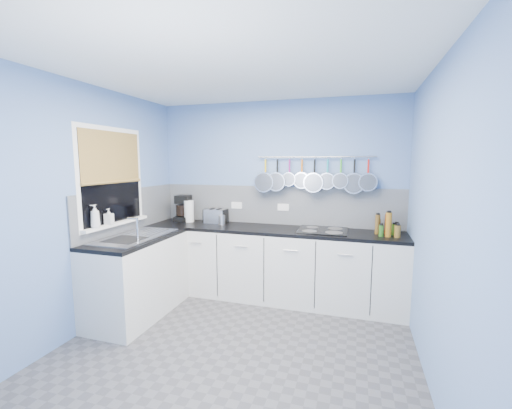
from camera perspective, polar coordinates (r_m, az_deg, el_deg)
The scene contains 46 objects.
floor at distance 3.39m, azimuth -3.19°, elevation -23.37°, with size 3.20×3.00×0.02m, color #47474C.
ceiling at distance 3.02m, azimuth -3.56°, elevation 22.53°, with size 3.20×3.00×0.02m, color white.
wall_back at distance 4.38m, azimuth 3.55°, elevation 1.19°, with size 3.20×0.02×2.50m, color #5B7BB4.
wall_front at distance 1.66m, azimuth -22.23°, elevation -9.69°, with size 3.20×0.02×2.50m, color #5B7BB4.
wall_left at distance 3.82m, azimuth -26.64°, elevation -0.50°, with size 0.02×3.00×2.50m, color #5B7BB4.
wall_right at distance 2.83m, azimuth 28.92°, elevation -3.13°, with size 0.02×3.00×2.50m, color #5B7BB4.
backsplash_back at distance 4.37m, azimuth 3.47°, elevation -0.14°, with size 3.20×0.02×0.50m, color gray.
backsplash_left at distance 4.27m, azimuth -20.79°, elevation -0.80°, with size 0.02×1.80×0.50m, color gray.
cabinet_run_back at distance 4.26m, azimuth 2.47°, elevation -10.29°, with size 3.20×0.60×0.86m, color silver.
worktop_back at distance 4.14m, azimuth 2.50°, elevation -4.34°, with size 3.20×0.60×0.04m, color black.
cabinet_run_left at distance 4.03m, azimuth -19.68°, elevation -11.77°, with size 0.60×1.20×0.86m, color silver.
worktop_left at distance 3.90m, azimuth -19.96°, elevation -5.51°, with size 0.60×1.20×0.04m, color black.
window_frame at distance 3.99m, azimuth -23.55°, elevation 4.31°, with size 0.01×1.00×1.10m, color white.
window_glass at distance 3.99m, azimuth -23.50°, elevation 4.31°, with size 0.01×0.90×1.00m, color black.
bamboo_blind at distance 3.98m, azimuth -23.57°, elevation 7.55°, with size 0.01×0.90×0.55m, color olive.
window_sill at distance 4.03m, azimuth -22.90°, elevation -3.01°, with size 0.10×0.98×0.03m, color white.
sink_unit at distance 3.90m, azimuth -19.98°, elevation -5.17°, with size 0.50×0.95×0.01m, color silver.
mixer_tap at distance 3.64m, azimuth -19.76°, elevation -4.01°, with size 0.12×0.08×0.26m, color silver, non-canonical shape.
socket_left at distance 4.52m, azimuth -3.35°, elevation -0.14°, with size 0.15×0.01×0.09m, color white.
socket_right at distance 4.34m, azimuth 4.71°, elevation -0.47°, with size 0.15×0.01×0.09m, color white.
pot_rail at distance 4.21m, azimuth 10.11°, elevation 8.07°, with size 0.02×0.02×1.45m, color silver.
soap_bottle_a at distance 3.75m, azimuth -25.99°, elevation -1.82°, with size 0.09×0.09×0.24m, color white.
soap_bottle_b at distance 3.90m, azimuth -24.02°, elevation -1.89°, with size 0.08×0.08×0.17m, color white.
paper_towel at distance 4.63m, azimuth -11.45°, elevation -1.15°, with size 0.13×0.13×0.29m, color white.
coffee_maker at distance 4.71m, azimuth -12.52°, elevation -0.63°, with size 0.20×0.22×0.36m, color black, non-canonical shape.
toaster at distance 4.51m, azimuth -6.95°, elevation -1.97°, with size 0.29×0.16×0.19m, color silver.
canister at distance 4.36m, azimuth -5.92°, elevation -2.66°, with size 0.09×0.09×0.13m, color silver.
hob at distance 4.05m, azimuth 11.42°, elevation -4.38°, with size 0.58×0.51×0.01m, color black.
pan_0 at distance 4.33m, azimuth 1.62°, elevation 5.18°, with size 0.26×0.12×0.45m, color silver, non-canonical shape.
pan_1 at distance 4.29m, azimuth 3.67°, elevation 5.25°, with size 0.24×0.10×0.43m, color silver, non-canonical shape.
pan_2 at distance 4.25m, azimuth 5.77°, elevation 5.64°, with size 0.18×0.08×0.37m, color silver, non-canonical shape.
pan_3 at distance 4.22m, azimuth 7.89°, elevation 5.43°, with size 0.21×0.06×0.40m, color silver, non-canonical shape.
pan_4 at distance 4.20m, azimuth 10.03°, elevation 5.10°, with size 0.25×0.13×0.44m, color silver, non-canonical shape.
pan_5 at distance 4.18m, azimuth 12.20°, elevation 5.29°, with size 0.21×0.10×0.40m, color silver, non-canonical shape.
pan_6 at distance 4.17m, azimuth 14.38°, elevation 5.33°, with size 0.19×0.12×0.38m, color silver, non-canonical shape.
pan_7 at distance 4.17m, azimuth 16.56°, elevation 4.85°, with size 0.25×0.09×0.44m, color silver, non-canonical shape.
pan_8 at distance 4.17m, azimuth 18.75°, elevation 5.00°, with size 0.22×0.10×0.41m, color silver, non-canonical shape.
condiment_0 at distance 4.13m, azimuth 23.07°, elevation -3.86°, with size 0.06×0.06×0.12m, color black.
condiment_1 at distance 4.14m, azimuth 21.69°, elevation -3.57°, with size 0.07×0.07×0.14m, color black.
condiment_2 at distance 4.11m, azimuth 20.28°, elevation -3.49°, with size 0.06×0.06×0.16m, color olive.
condiment_3 at distance 4.04m, azimuth 22.70°, elevation -4.03°, with size 0.05×0.05×0.12m, color #3F721E.
condiment_4 at distance 4.04m, azimuth 21.70°, elevation -3.20°, with size 0.06×0.06×0.23m, color #4C190C.
condiment_5 at distance 4.03m, azimuth 20.20°, elevation -3.23°, with size 0.06×0.06×0.22m, color brown.
condiment_6 at distance 3.93m, azimuth 23.19°, elevation -4.28°, with size 0.07×0.07×0.13m, color brown.
condiment_7 at distance 3.92m, azimuth 21.86°, elevation -3.25°, with size 0.06×0.06×0.27m, color #8C5914.
condiment_8 at distance 3.92m, azimuth 20.77°, elevation -4.28°, with size 0.05×0.05×0.12m, color #265919.
Camera 1 is at (1.02, -2.73, 1.72)m, focal length 23.21 mm.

